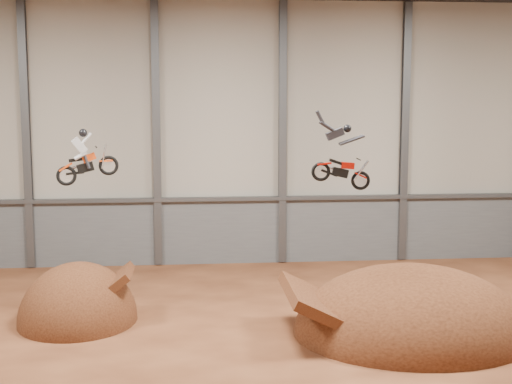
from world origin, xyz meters
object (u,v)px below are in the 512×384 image
takeoff_ramp (78,321)px  fmx_rider_b (339,151)px  landing_ramp (411,333)px  fmx_rider_a (89,152)px

takeoff_ramp → fmx_rider_b: 12.57m
takeoff_ramp → fmx_rider_b: size_ratio=1.92×
takeoff_ramp → landing_ramp: 13.19m
takeoff_ramp → fmx_rider_b: fmx_rider_b is taller
fmx_rider_b → fmx_rider_a: bearing=163.4°
takeoff_ramp → landing_ramp: size_ratio=0.61×
fmx_rider_a → fmx_rider_b: fmx_rider_b is taller
landing_ramp → fmx_rider_b: 7.68m
fmx_rider_b → takeoff_ramp: bearing=164.4°
takeoff_ramp → fmx_rider_b: bearing=-18.7°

